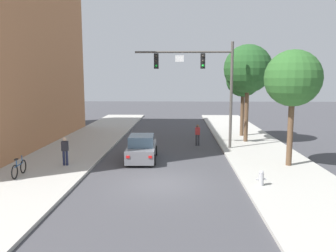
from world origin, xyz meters
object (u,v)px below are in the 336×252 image
pedestrian_sidewalk_left_walker (65,150)px  street_tree_nearest (293,79)px  car_lead_grey (142,149)px  fire_hydrant (261,178)px  street_tree_second (248,69)px  pedestrian_crossing_road (198,134)px  bicycle_leaning (19,169)px  traffic_signal_mast (204,75)px  street_tree_third (243,80)px

pedestrian_sidewalk_left_walker → street_tree_nearest: 13.49m
car_lead_grey → street_tree_nearest: (8.68, -1.56, 4.37)m
fire_hydrant → street_tree_second: 12.46m
pedestrian_crossing_road → bicycle_leaning: bearing=-136.8°
traffic_signal_mast → street_tree_nearest: (4.62, -4.81, -0.27)m
pedestrian_sidewalk_left_walker → street_tree_third: (12.01, 10.60, 3.93)m
bicycle_leaning → street_tree_third: (13.65, 12.82, 4.45)m
street_tree_nearest → pedestrian_sidewalk_left_walker: bearing=-177.9°
traffic_signal_mast → street_tree_third: size_ratio=1.18×
traffic_signal_mast → pedestrian_sidewalk_left_walker: bearing=-147.3°
street_tree_second → street_tree_third: bearing=86.1°
car_lead_grey → pedestrian_sidewalk_left_walker: 4.67m
bicycle_leaning → street_tree_second: size_ratio=0.23×
traffic_signal_mast → pedestrian_crossing_road: traffic_signal_mast is taller
fire_hydrant → street_tree_nearest: street_tree_nearest is taller
pedestrian_sidewalk_left_walker → street_tree_third: size_ratio=0.26×
pedestrian_sidewalk_left_walker → street_tree_nearest: street_tree_nearest is taller
traffic_signal_mast → car_lead_grey: (-4.06, -3.25, -4.64)m
pedestrian_crossing_road → street_tree_third: street_tree_third is taller
bicycle_leaning → street_tree_nearest: 15.43m
pedestrian_sidewalk_left_walker → fire_hydrant: size_ratio=2.28×
car_lead_grey → street_tree_nearest: street_tree_nearest is taller
fire_hydrant → street_tree_third: size_ratio=0.11×
pedestrian_sidewalk_left_walker → traffic_signal_mast: bearing=32.7°
traffic_signal_mast → fire_hydrant: bearing=-76.0°
pedestrian_sidewalk_left_walker → bicycle_leaning: size_ratio=0.93×
pedestrian_sidewalk_left_walker → street_tree_nearest: (12.86, 0.48, 4.03)m
bicycle_leaning → street_tree_third: bearing=43.2°
pedestrian_sidewalk_left_walker → street_tree_second: (11.82, 7.87, 4.78)m
bicycle_leaning → street_tree_third: street_tree_third is taller
street_tree_second → street_tree_nearest: bearing=-82.0°
pedestrian_sidewalk_left_walker → pedestrian_crossing_road: (7.94, 6.77, -0.15)m
traffic_signal_mast → fire_hydrant: traffic_signal_mast is taller
street_tree_nearest → street_tree_second: 7.50m
traffic_signal_mast → street_tree_third: traffic_signal_mast is taller
traffic_signal_mast → car_lead_grey: traffic_signal_mast is taller
pedestrian_sidewalk_left_walker → bicycle_leaning: 2.80m
fire_hydrant → traffic_signal_mast: bearing=104.0°
car_lead_grey → street_tree_third: bearing=47.6°
traffic_signal_mast → car_lead_grey: 6.97m
street_tree_second → traffic_signal_mast: bearing=-144.2°
bicycle_leaning → street_tree_second: street_tree_second is taller
fire_hydrant → street_tree_second: bearing=82.7°
fire_hydrant → street_tree_third: bearing=83.3°
pedestrian_sidewalk_left_walker → car_lead_grey: bearing=26.0°
car_lead_grey → bicycle_leaning: bearing=-143.8°
pedestrian_sidewalk_left_walker → street_tree_second: 14.98m
traffic_signal_mast → car_lead_grey: bearing=-141.4°
pedestrian_sidewalk_left_walker → street_tree_third: street_tree_third is taller
pedestrian_crossing_road → street_tree_third: size_ratio=0.26×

